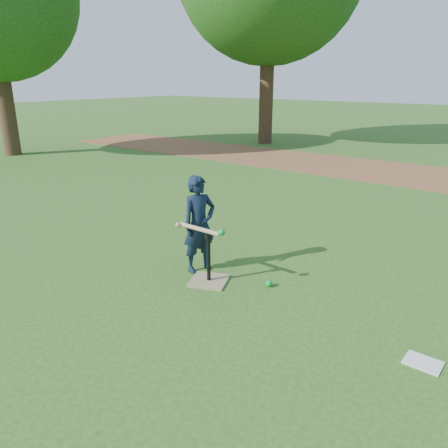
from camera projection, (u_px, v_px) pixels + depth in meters
The scene contains 7 objects.
ground at pixel (244, 280), 5.28m from camera, with size 80.00×80.00×0.00m, color #285116.
dirt_strip at pixel (415, 175), 10.93m from camera, with size 24.00×3.00×0.01m, color brown.
child at pixel (199, 224), 5.38m from camera, with size 0.44×0.29×1.22m, color black.
wiffle_ball_ground at pixel (269, 283), 5.11m from camera, with size 0.08×0.08×0.08m, color #0D9734.
clipboard at pixel (423, 363), 3.74m from camera, with size 0.30×0.23×0.01m, color silver.
batting_tee at pixel (209, 273), 5.21m from camera, with size 0.56×0.56×0.61m.
swing_action at pixel (201, 229), 5.05m from camera, with size 0.74×0.12×0.13m.
Camera 1 is at (2.71, -3.95, 2.33)m, focal length 35.00 mm.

